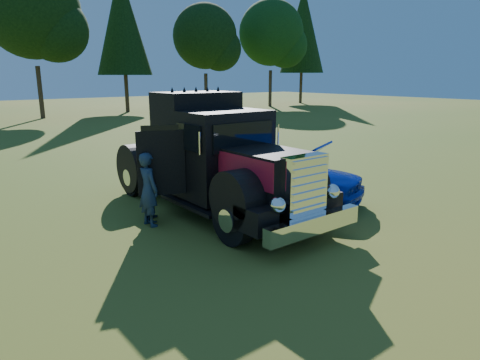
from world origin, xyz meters
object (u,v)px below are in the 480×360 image
diamond_t_truck (216,162)px  spectator_far (153,189)px  hotrod_coupe (281,173)px  spectator_near (148,189)px

diamond_t_truck → spectator_far: (-1.59, 0.36, -0.50)m
hotrod_coupe → spectator_near: (-3.80, 0.41, 0.09)m
hotrod_coupe → spectator_far: (-3.53, 0.70, -0.00)m
spectator_near → spectator_far: size_ratio=1.11×
hotrod_coupe → spectator_far: 3.59m
spectator_near → spectator_far: spectator_near is taller
spectator_near → diamond_t_truck: bearing=-97.4°
diamond_t_truck → spectator_far: bearing=167.2°
hotrod_coupe → spectator_far: bearing=168.7°
diamond_t_truck → hotrod_coupe: bearing=-10.0°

